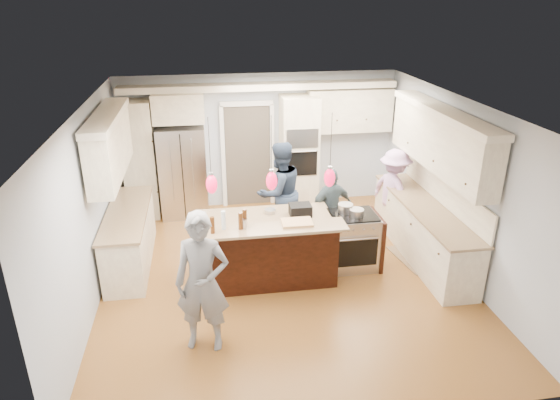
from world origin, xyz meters
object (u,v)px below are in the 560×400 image
Objects in this scene: person_bar_end at (202,283)px; kitchen_island at (267,247)px; refrigerator at (183,172)px; person_far_left at (280,193)px; island_range at (353,240)px.

kitchen_island is at bearing 69.91° from person_bar_end.
person_bar_end is (0.31, -4.13, 0.01)m from refrigerator.
person_far_left is at bearing -39.31° from refrigerator.
refrigerator is 4.14m from person_bar_end.
refrigerator is at bearing -65.53° from person_far_left.
refrigerator is at bearing 137.41° from island_range.
kitchen_island is 1.32m from person_far_left.
refrigerator reaches higher than island_range.
person_far_left is (0.38, 1.19, 0.42)m from kitchen_island.
island_range is 1.58m from person_far_left.
kitchen_island is 1.15× the size of person_bar_end.
refrigerator is 3.71m from island_range.
person_bar_end is 3.07m from person_far_left.
person_far_left reaches higher than kitchen_island.
person_bar_end reaches higher than person_far_left.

